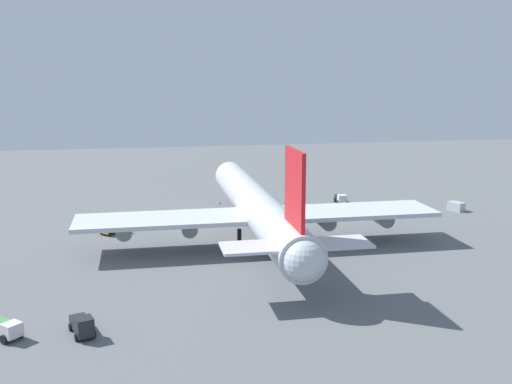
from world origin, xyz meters
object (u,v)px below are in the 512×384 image
(baggage_tug, at_px, (82,325))
(catering_truck, at_px, (4,328))
(cargo_airplane, at_px, (256,207))
(safety_cone_nose, at_px, (220,203))
(fuel_truck, at_px, (341,198))
(cargo_container_fore, at_px, (456,206))
(cargo_loader, at_px, (112,227))

(baggage_tug, distance_m, catering_truck, 8.36)
(cargo_airplane, relative_size, safety_cone_nose, 97.64)
(cargo_airplane, bearing_deg, fuel_truck, -42.15)
(cargo_airplane, height_order, baggage_tug, cargo_airplane)
(cargo_airplane, bearing_deg, catering_truck, 133.25)
(cargo_container_fore, bearing_deg, cargo_airplane, 108.67)
(cargo_loader, bearing_deg, catering_truck, 166.92)
(fuel_truck, bearing_deg, baggage_tug, 140.07)
(fuel_truck, bearing_deg, cargo_airplane, 137.85)
(cargo_loader, distance_m, catering_truck, 43.44)
(cargo_container_fore, distance_m, safety_cone_nose, 50.00)
(fuel_truck, xyz_separation_m, safety_cone_nose, (4.17, 26.21, -0.79))
(cargo_airplane, bearing_deg, baggage_tug, 141.96)
(cargo_loader, xyz_separation_m, fuel_truck, (16.29, -48.28, 0.00))
(cargo_airplane, bearing_deg, cargo_container_fore, -71.33)
(cargo_container_fore, bearing_deg, fuel_truck, 62.43)
(cargo_airplane, relative_size, baggage_tug, 12.88)
(catering_truck, xyz_separation_m, safety_cone_nose, (62.77, -31.91, -0.80))
(fuel_truck, height_order, safety_cone_nose, fuel_truck)
(catering_truck, relative_size, safety_cone_nose, 6.69)
(cargo_airplane, xyz_separation_m, cargo_loader, (10.19, 24.32, -4.94))
(cargo_container_fore, bearing_deg, baggage_tug, 124.18)
(catering_truck, height_order, safety_cone_nose, catering_truck)
(fuel_truck, relative_size, cargo_container_fore, 1.27)
(baggage_tug, height_order, fuel_truck, baggage_tug)
(fuel_truck, relative_size, safety_cone_nose, 6.86)
(fuel_truck, bearing_deg, cargo_loader, 108.64)
(baggage_tug, bearing_deg, cargo_airplane, -38.04)
(cargo_loader, relative_size, cargo_container_fore, 1.15)
(cargo_container_fore, bearing_deg, cargo_loader, 94.21)
(cargo_loader, xyz_separation_m, catering_truck, (-42.32, 9.83, 0.01))
(cargo_airplane, xyz_separation_m, cargo_container_fore, (15.32, -45.34, -5.17))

